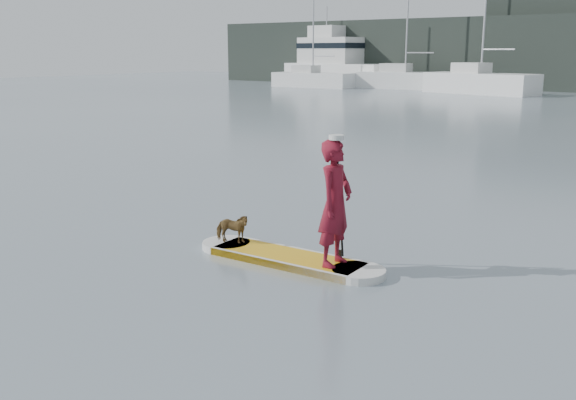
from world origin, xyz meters
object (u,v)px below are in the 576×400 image
Objects in this scene: sailboat_b at (404,78)px; motor_yacht_b at (335,63)px; paddler at (335,203)px; sailboat_c at (480,82)px; paddleboard at (288,258)px; dog at (232,228)px; sailboat_a at (312,79)px.

motor_yacht_b is at bearing 158.90° from sailboat_b.
paddler is 53.71m from motor_yacht_b.
motor_yacht_b is at bearing 175.55° from sailboat_c.
dog is at bearing -180.00° from paddleboard.
sailboat_a is 0.88× the size of sailboat_c.
sailboat_a is at bearing -72.81° from motor_yacht_b.
dog is at bearing -63.23° from sailboat_c.
sailboat_c is at bearing 103.73° from paddleboard.
paddler is 0.16× the size of motor_yacht_b.
paddler reaches higher than paddleboard.
sailboat_b is 1.05× the size of sailboat_c.
sailboat_a is at bearing -165.57° from sailboat_b.
motor_yacht_b is at bearing 118.94° from paddleboard.
sailboat_b is at bearing 19.46° from sailboat_a.
paddler is 0.15× the size of sailboat_c.
sailboat_a is 0.84× the size of sailboat_b.
paddleboard is 0.29× the size of motor_yacht_b.
dog is at bearing -51.42° from motor_yacht_b.
sailboat_c is 1.07× the size of motor_yacht_b.
sailboat_c is at bearing -8.27° from motor_yacht_b.
sailboat_b reaches higher than sailboat_c.
dog is at bearing -73.85° from sailboat_b.
paddleboard is 48.59m from sailboat_a.
paddler is at bearing -60.67° from sailboat_c.
sailboat_c is (15.13, 0.52, 0.15)m from sailboat_a.
paddleboard is at bearing -72.59° from sailboat_b.
motor_yacht_b is (-29.09, 45.14, 0.99)m from paddler.
dog is 0.05× the size of sailboat_a.
sailboat_b is (-18.75, 43.19, 0.52)m from dog.
sailboat_b reaches higher than paddleboard.
paddleboard is 53.33m from motor_yacht_b.
dog is at bearing -59.10° from sailboat_a.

